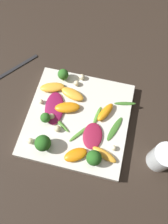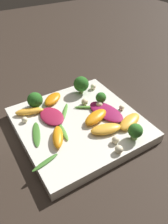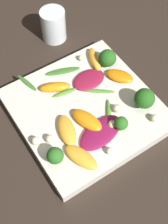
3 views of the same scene
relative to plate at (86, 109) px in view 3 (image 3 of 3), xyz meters
name	(u,v)px [view 3 (image 3 of 3)]	position (x,y,z in m)	size (l,w,h in m)	color
ground_plane	(86,113)	(0.00, 0.00, -0.01)	(2.40, 2.40, 0.00)	#2D231C
plate	(86,109)	(0.00, 0.00, 0.00)	(0.29, 0.29, 0.03)	silver
drinking_glass	(53,25)	(-0.24, 0.06, 0.03)	(0.06, 0.06, 0.08)	white
radicchio_leaf_0	(101,132)	(0.07, -0.01, 0.02)	(0.07, 0.11, 0.01)	maroon
radicchio_leaf_1	(89,80)	(-0.05, 0.04, 0.02)	(0.06, 0.08, 0.01)	maroon
orange_segment_0	(81,157)	(0.10, -0.08, 0.02)	(0.08, 0.05, 0.02)	#FCAD33
orange_segment_1	(95,59)	(-0.10, 0.09, 0.02)	(0.08, 0.05, 0.02)	#FCAD33
orange_segment_2	(87,120)	(0.04, -0.02, 0.02)	(0.08, 0.05, 0.02)	orange
orange_segment_3	(120,76)	(-0.02, 0.11, 0.02)	(0.07, 0.06, 0.02)	orange
orange_segment_4	(55,87)	(-0.07, -0.03, 0.02)	(0.05, 0.07, 0.02)	orange
orange_segment_5	(67,130)	(0.03, -0.07, 0.02)	(0.08, 0.05, 0.02)	#FCAD33
broccoli_floret_0	(55,156)	(0.08, -0.12, 0.04)	(0.03, 0.03, 0.04)	#84AD5B
broccoli_floret_1	(145,99)	(0.07, 0.10, 0.04)	(0.04, 0.04, 0.05)	#84AD5B
broccoli_floret_2	(108,58)	(-0.07, 0.11, 0.04)	(0.04, 0.04, 0.04)	#84AD5B
broccoli_floret_3	(121,124)	(0.09, 0.03, 0.03)	(0.03, 0.03, 0.03)	#7A9E51
arugula_sprig_0	(109,118)	(0.05, 0.02, 0.02)	(0.08, 0.06, 0.01)	#518E33
arugula_sprig_1	(98,91)	(-0.02, 0.04, 0.02)	(0.05, 0.07, 0.00)	#518E33
arugula_sprig_2	(27,83)	(-0.13, -0.08, 0.02)	(0.06, 0.02, 0.00)	#3D7528
arugula_sprig_3	(65,92)	(-0.05, -0.02, 0.02)	(0.02, 0.06, 0.01)	#518E33
arugula_sprig_4	(63,71)	(-0.11, 0.01, 0.02)	(0.04, 0.08, 0.00)	#3D7528
macadamia_nut_0	(154,118)	(0.11, 0.10, 0.02)	(0.02, 0.02, 0.02)	beige
macadamia_nut_1	(112,124)	(0.07, 0.02, 0.02)	(0.02, 0.02, 0.02)	beige
macadamia_nut_2	(36,141)	(0.02, -0.13, 0.02)	(0.02, 0.02, 0.02)	beige
macadamia_nut_3	(81,58)	(-0.12, 0.06, 0.02)	(0.01, 0.01, 0.01)	beige
macadamia_nut_4	(110,151)	(0.12, -0.02, 0.02)	(0.01, 0.01, 0.01)	beige
macadamia_nut_5	(50,139)	(0.03, -0.11, 0.02)	(0.02, 0.02, 0.02)	beige
macadamia_nut_6	(117,108)	(0.05, 0.05, 0.02)	(0.02, 0.02, 0.02)	beige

